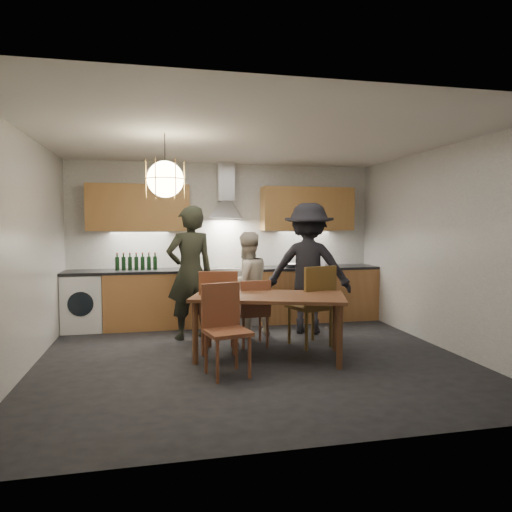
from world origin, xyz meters
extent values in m
plane|color=black|center=(0.00, 0.00, 0.00)|extent=(5.00, 5.00, 0.00)
cube|color=silver|center=(0.00, 2.25, 1.30)|extent=(5.00, 0.02, 2.60)
cube|color=silver|center=(0.00, -2.25, 1.30)|extent=(5.00, 0.02, 2.60)
cube|color=silver|center=(-2.50, 0.00, 1.30)|extent=(0.02, 4.50, 2.60)
cube|color=silver|center=(2.50, 0.00, 1.30)|extent=(0.02, 4.50, 2.60)
cube|color=silver|center=(0.00, 0.00, 2.60)|extent=(5.00, 4.50, 0.02)
cube|color=tan|center=(-1.18, 1.95, 0.43)|extent=(1.45, 0.60, 0.86)
cube|color=tan|center=(1.48, 1.95, 0.43)|extent=(2.05, 0.60, 0.86)
cube|color=white|center=(-2.20, 1.95, 0.42)|extent=(0.58, 0.58, 0.85)
cube|color=black|center=(-1.48, 1.95, 0.88)|extent=(2.05, 0.62, 0.04)
cube|color=black|center=(1.48, 1.95, 0.88)|extent=(2.05, 0.62, 0.04)
cube|color=silver|center=(0.00, 1.95, 0.40)|extent=(0.90, 0.60, 0.80)
cube|color=black|center=(0.00, 1.66, 0.38)|extent=(0.78, 0.02, 0.42)
cube|color=slate|center=(0.00, 1.95, 0.84)|extent=(0.90, 0.60, 0.08)
cube|color=silver|center=(0.00, 1.69, 0.90)|extent=(0.90, 0.08, 0.04)
cube|color=#BD8848|center=(-1.38, 2.08, 1.86)|extent=(1.55, 0.35, 0.72)
cube|color=#BD8848|center=(1.38, 2.08, 1.86)|extent=(1.55, 0.35, 0.72)
cube|color=silver|center=(0.00, 2.12, 2.29)|extent=(0.26, 0.22, 0.62)
cylinder|color=black|center=(-1.00, -0.10, 2.35)|extent=(0.01, 0.01, 0.50)
sphere|color=#FFE0A5|center=(-1.00, -0.10, 2.10)|extent=(0.40, 0.40, 0.40)
torus|color=gold|center=(-1.00, -0.10, 2.10)|extent=(0.43, 0.43, 0.01)
cube|color=brown|center=(0.20, 0.00, 0.74)|extent=(1.99, 1.42, 0.04)
cylinder|color=brown|center=(-0.69, -0.09, 0.36)|extent=(0.07, 0.07, 0.72)
cylinder|color=brown|center=(-0.46, 0.61, 0.36)|extent=(0.07, 0.07, 0.72)
cylinder|color=brown|center=(0.86, -0.60, 0.36)|extent=(0.07, 0.07, 0.72)
cylinder|color=brown|center=(1.10, 0.10, 0.36)|extent=(0.07, 0.07, 0.72)
cube|color=brown|center=(-0.36, 0.38, 0.50)|extent=(0.51, 0.51, 0.04)
cube|color=brown|center=(-0.38, 0.17, 0.78)|extent=(0.47, 0.09, 0.51)
cylinder|color=brown|center=(-0.16, 0.55, 0.24)|extent=(0.04, 0.04, 0.48)
cylinder|color=brown|center=(-0.19, 0.17, 0.24)|extent=(0.04, 0.04, 0.48)
cylinder|color=brown|center=(-0.53, 0.58, 0.24)|extent=(0.04, 0.04, 0.48)
cylinder|color=brown|center=(-0.57, 0.21, 0.24)|extent=(0.04, 0.04, 0.48)
cube|color=brown|center=(0.11, 0.57, 0.43)|extent=(0.43, 0.43, 0.04)
cube|color=brown|center=(0.13, 0.39, 0.67)|extent=(0.40, 0.07, 0.44)
cylinder|color=brown|center=(0.26, 0.75, 0.20)|extent=(0.03, 0.03, 0.41)
cylinder|color=brown|center=(0.29, 0.42, 0.20)|extent=(0.03, 0.03, 0.41)
cylinder|color=brown|center=(-0.06, 0.72, 0.20)|extent=(0.03, 0.03, 0.41)
cylinder|color=brown|center=(-0.03, 0.40, 0.20)|extent=(0.03, 0.03, 0.41)
cube|color=brown|center=(0.86, 0.41, 0.52)|extent=(0.61, 0.61, 0.05)
cube|color=brown|center=(0.93, 0.20, 0.80)|extent=(0.47, 0.19, 0.53)
cylinder|color=brown|center=(0.99, 0.66, 0.25)|extent=(0.04, 0.04, 0.49)
cylinder|color=brown|center=(1.11, 0.28, 0.25)|extent=(0.04, 0.04, 0.49)
cylinder|color=brown|center=(0.62, 0.54, 0.25)|extent=(0.04, 0.04, 0.49)
cylinder|color=brown|center=(0.74, 0.17, 0.25)|extent=(0.04, 0.04, 0.49)
cube|color=brown|center=(-0.39, -0.58, 0.47)|extent=(0.52, 0.52, 0.04)
cube|color=brown|center=(-0.43, -0.38, 0.73)|extent=(0.44, 0.14, 0.48)
cylinder|color=brown|center=(-0.52, -0.79, 0.22)|extent=(0.04, 0.04, 0.45)
cylinder|color=brown|center=(-0.60, -0.44, 0.22)|extent=(0.04, 0.04, 0.45)
cylinder|color=brown|center=(-0.18, -0.71, 0.22)|extent=(0.04, 0.04, 0.45)
cylinder|color=brown|center=(-0.25, -0.36, 0.22)|extent=(0.04, 0.04, 0.45)
imported|color=black|center=(-0.66, 1.12, 0.93)|extent=(0.77, 0.61, 1.86)
imported|color=beige|center=(0.14, 1.09, 0.75)|extent=(0.87, 0.77, 1.50)
imported|color=black|center=(1.08, 1.11, 0.96)|extent=(1.42, 1.15, 1.91)
imported|color=silver|center=(1.03, 1.85, 0.93)|extent=(0.35, 0.35, 0.06)
cylinder|color=silver|center=(1.70, 1.97, 0.97)|extent=(0.24, 0.24, 0.14)
camera|label=1|loc=(-1.09, -5.27, 1.61)|focal=32.00mm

